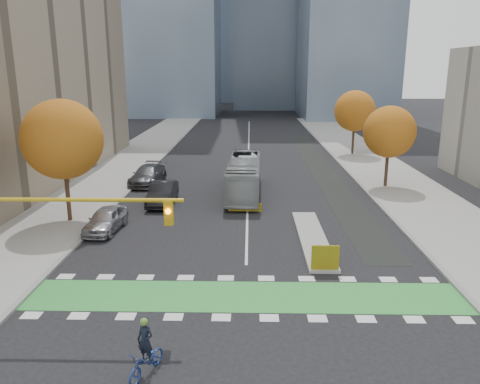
{
  "coord_description": "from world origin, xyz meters",
  "views": [
    {
      "loc": [
        0.15,
        -17.88,
        10.03
      ],
      "look_at": [
        -0.41,
        8.79,
        3.0
      ],
      "focal_mm": 35.0,
      "sensor_mm": 36.0,
      "label": 1
    }
  ],
  "objects_px": {
    "traffic_signal_west": "(45,226)",
    "tree_east_near": "(389,132)",
    "tree_east_far": "(355,111)",
    "tree_west": "(62,139)",
    "bus": "(244,176)",
    "cyclist": "(146,356)",
    "parked_car_b": "(163,193)",
    "hazard_board": "(325,258)",
    "parked_car_c": "(148,175)",
    "parked_car_a": "(106,220)"
  },
  "relations": [
    {
      "from": "tree_east_near",
      "to": "tree_west",
      "type": "bearing_deg",
      "value": -157.38
    },
    {
      "from": "bus",
      "to": "cyclist",
      "type": "bearing_deg",
      "value": -95.59
    },
    {
      "from": "traffic_signal_west",
      "to": "parked_car_a",
      "type": "height_order",
      "value": "traffic_signal_west"
    },
    {
      "from": "hazard_board",
      "to": "bus",
      "type": "height_order",
      "value": "bus"
    },
    {
      "from": "hazard_board",
      "to": "parked_car_c",
      "type": "bearing_deg",
      "value": 124.84
    },
    {
      "from": "cyclist",
      "to": "bus",
      "type": "height_order",
      "value": "bus"
    },
    {
      "from": "bus",
      "to": "tree_east_near",
      "type": "bearing_deg",
      "value": 13.24
    },
    {
      "from": "cyclist",
      "to": "parked_car_b",
      "type": "bearing_deg",
      "value": 123.17
    },
    {
      "from": "traffic_signal_west",
      "to": "parked_car_a",
      "type": "xyz_separation_m",
      "value": [
        -1.07,
        10.73,
        -3.28
      ]
    },
    {
      "from": "tree_east_near",
      "to": "parked_car_b",
      "type": "relative_size",
      "value": 1.39
    },
    {
      "from": "tree_east_near",
      "to": "bus",
      "type": "xyz_separation_m",
      "value": [
        -12.32,
        -2.55,
        -3.35
      ]
    },
    {
      "from": "traffic_signal_west",
      "to": "parked_car_b",
      "type": "xyz_separation_m",
      "value": [
        1.43,
        16.99,
        -3.2
      ]
    },
    {
      "from": "cyclist",
      "to": "parked_car_c",
      "type": "bearing_deg",
      "value": 126.25
    },
    {
      "from": "parked_car_c",
      "to": "tree_east_far",
      "type": "bearing_deg",
      "value": 40.56
    },
    {
      "from": "tree_west",
      "to": "bus",
      "type": "distance_m",
      "value": 14.45
    },
    {
      "from": "tree_east_near",
      "to": "parked_car_b",
      "type": "distance_m",
      "value": 19.72
    },
    {
      "from": "tree_west",
      "to": "tree_east_near",
      "type": "height_order",
      "value": "tree_west"
    },
    {
      "from": "tree_east_far",
      "to": "parked_car_a",
      "type": "bearing_deg",
      "value": -127.74
    },
    {
      "from": "cyclist",
      "to": "tree_east_near",
      "type": "bearing_deg",
      "value": 84.09
    },
    {
      "from": "traffic_signal_west",
      "to": "tree_east_near",
      "type": "bearing_deg",
      "value": 48.48
    },
    {
      "from": "traffic_signal_west",
      "to": "cyclist",
      "type": "distance_m",
      "value": 6.8
    },
    {
      "from": "hazard_board",
      "to": "bus",
      "type": "relative_size",
      "value": 0.13
    },
    {
      "from": "parked_car_a",
      "to": "tree_east_far",
      "type": "bearing_deg",
      "value": 56.91
    },
    {
      "from": "tree_east_near",
      "to": "tree_east_far",
      "type": "height_order",
      "value": "tree_east_far"
    },
    {
      "from": "tree_east_near",
      "to": "traffic_signal_west",
      "type": "height_order",
      "value": "tree_east_near"
    },
    {
      "from": "hazard_board",
      "to": "parked_car_a",
      "type": "relative_size",
      "value": 0.32
    },
    {
      "from": "cyclist",
      "to": "bus",
      "type": "bearing_deg",
      "value": 107.2
    },
    {
      "from": "tree_west",
      "to": "parked_car_c",
      "type": "bearing_deg",
      "value": 74.58
    },
    {
      "from": "tree_east_far",
      "to": "parked_car_b",
      "type": "height_order",
      "value": "tree_east_far"
    },
    {
      "from": "bus",
      "to": "parked_car_b",
      "type": "distance_m",
      "value": 6.89
    },
    {
      "from": "hazard_board",
      "to": "tree_east_far",
      "type": "distance_m",
      "value": 35.13
    },
    {
      "from": "tree_west",
      "to": "bus",
      "type": "relative_size",
      "value": 0.75
    },
    {
      "from": "tree_east_far",
      "to": "parked_car_c",
      "type": "distance_m",
      "value": 26.65
    },
    {
      "from": "tree_east_near",
      "to": "cyclist",
      "type": "height_order",
      "value": "tree_east_near"
    },
    {
      "from": "bus",
      "to": "tree_west",
      "type": "bearing_deg",
      "value": -145.92
    },
    {
      "from": "tree_west",
      "to": "traffic_signal_west",
      "type": "distance_m",
      "value": 13.25
    },
    {
      "from": "tree_east_near",
      "to": "parked_car_c",
      "type": "relative_size",
      "value": 1.24
    },
    {
      "from": "tree_east_far",
      "to": "parked_car_a",
      "type": "xyz_separation_m",
      "value": [
        -21.5,
        -27.78,
        -4.48
      ]
    },
    {
      "from": "parked_car_c",
      "to": "bus",
      "type": "bearing_deg",
      "value": -16.1
    },
    {
      "from": "hazard_board",
      "to": "tree_east_near",
      "type": "height_order",
      "value": "tree_east_near"
    },
    {
      "from": "parked_car_a",
      "to": "parked_car_b",
      "type": "relative_size",
      "value": 0.87
    },
    {
      "from": "tree_west",
      "to": "tree_east_far",
      "type": "relative_size",
      "value": 1.08
    },
    {
      "from": "cyclist",
      "to": "bus",
      "type": "xyz_separation_m",
      "value": [
        2.96,
        23.66,
        0.81
      ]
    },
    {
      "from": "cyclist",
      "to": "parked_car_c",
      "type": "xyz_separation_m",
      "value": [
        -5.71,
        27.08,
        0.12
      ]
    },
    {
      "from": "tree_east_near",
      "to": "tree_east_far",
      "type": "distance_m",
      "value": 16.01
    },
    {
      "from": "tree_east_near",
      "to": "parked_car_a",
      "type": "bearing_deg",
      "value": -150.71
    },
    {
      "from": "tree_west",
      "to": "bus",
      "type": "xyz_separation_m",
      "value": [
        11.68,
        7.45,
        -4.1
      ]
    },
    {
      "from": "traffic_signal_west",
      "to": "parked_car_c",
      "type": "relative_size",
      "value": 1.5
    },
    {
      "from": "hazard_board",
      "to": "tree_east_near",
      "type": "distance_m",
      "value": 19.93
    },
    {
      "from": "hazard_board",
      "to": "parked_car_b",
      "type": "height_order",
      "value": "parked_car_b"
    }
  ]
}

